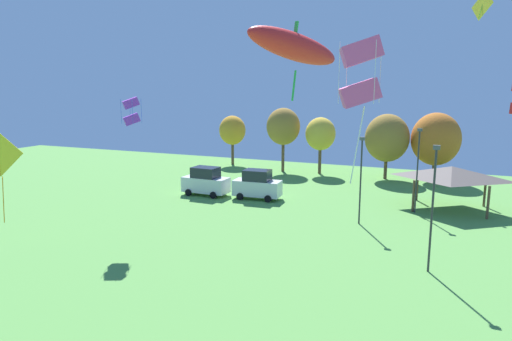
{
  "coord_description": "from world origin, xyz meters",
  "views": [
    {
      "loc": [
        6.25,
        1.74,
        9.92
      ],
      "look_at": [
        0.9,
        14.25,
        7.45
      ],
      "focal_mm": 32.0,
      "sensor_mm": 36.0,
      "label": 1
    }
  ],
  "objects": [
    {
      "name": "parked_car_leftmost",
      "position": [
        -14.49,
        38.25,
        1.29
      ],
      "size": [
        4.36,
        2.16,
        2.67
      ],
      "rotation": [
        0.0,
        0.0,
        -0.03
      ],
      "color": "silver",
      "rests_on": "ground"
    },
    {
      "name": "treeline_tree_1",
      "position": [
        -12.05,
        52.74,
        5.39
      ],
      "size": [
        3.98,
        3.98,
        7.61
      ],
      "color": "brown",
      "rests_on": "ground"
    },
    {
      "name": "kite_flying_0",
      "position": [
        -13.62,
        26.82,
        8.38
      ],
      "size": [
        1.49,
        1.49,
        1.94
      ],
      "color": "purple"
    },
    {
      "name": "treeline_tree_0",
      "position": [
        -19.87,
        54.98,
        4.47
      ],
      "size": [
        3.44,
        3.44,
        6.38
      ],
      "color": "brown",
      "rests_on": "ground"
    },
    {
      "name": "treeline_tree_2",
      "position": [
        -7.59,
        53.05,
        4.66
      ],
      "size": [
        3.47,
        3.47,
        6.6
      ],
      "color": "brown",
      "rests_on": "ground"
    },
    {
      "name": "parked_car_second_from_left",
      "position": [
        -9.49,
        38.79,
        1.29
      ],
      "size": [
        4.36,
        2.21,
        2.67
      ],
      "rotation": [
        0.0,
        0.0,
        0.06
      ],
      "color": "silver",
      "rests_on": "ground"
    },
    {
      "name": "light_post_2",
      "position": [
        4.03,
        39.6,
        3.81
      ],
      "size": [
        0.36,
        0.2,
        6.81
      ],
      "color": "#2D2D33",
      "rests_on": "ground"
    },
    {
      "name": "kite_flying_3",
      "position": [
        7.61,
        37.29,
        15.4
      ],
      "size": [
        1.27,
        1.65,
        2.02
      ],
      "color": "yellow"
    },
    {
      "name": "kite_flying_8",
      "position": [
        2.68,
        20.89,
        10.52
      ],
      "size": [
        2.03,
        1.91,
        6.07
      ],
      "color": "#E54C93"
    },
    {
      "name": "treeline_tree_4",
      "position": [
        4.85,
        53.83,
        4.53
      ],
      "size": [
        5.13,
        5.13,
        7.36
      ],
      "color": "brown",
      "rests_on": "ground"
    },
    {
      "name": "light_post_1",
      "position": [
        0.46,
        34.68,
        3.63
      ],
      "size": [
        0.36,
        0.2,
        6.45
      ],
      "color": "#2D2D33",
      "rests_on": "ground"
    },
    {
      "name": "kite_flying_1",
      "position": [
        2.63,
        12.58,
        10.9
      ],
      "size": [
        1.93,
        3.01,
        1.9
      ],
      "color": "red"
    },
    {
      "name": "light_post_0",
      "position": [
        5.64,
        27.16,
        3.9
      ],
      "size": [
        0.36,
        0.2,
        6.98
      ],
      "color": "#2D2D33",
      "rests_on": "ground"
    },
    {
      "name": "treeline_tree_3",
      "position": [
        -0.08,
        52.86,
        4.54
      ],
      "size": [
        4.75,
        4.75,
        7.16
      ],
      "color": "brown",
      "rests_on": "ground"
    },
    {
      "name": "park_pavilion",
      "position": [
        6.56,
        41.85,
        3.08
      ],
      "size": [
        7.03,
        5.34,
        3.6
      ],
      "color": "brown",
      "rests_on": "ground"
    }
  ]
}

